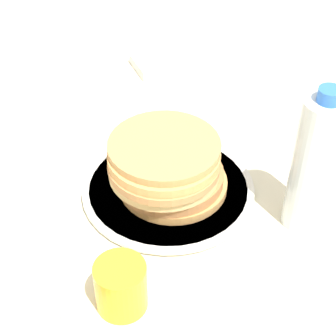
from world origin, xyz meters
TOP-DOWN VIEW (x-y plane):
  - ground_plane at (0.00, 0.00)m, footprint 4.00×4.00m
  - plate at (0.01, -0.00)m, footprint 0.27×0.27m
  - pancake_stack at (0.00, -0.01)m, footprint 0.18×0.18m
  - juice_glass at (-0.04, -0.21)m, footprint 0.07×0.07m
  - water_bottle_near at (0.21, -0.05)m, footprint 0.06×0.06m
  - napkin at (-0.02, 0.39)m, footprint 0.17×0.14m

SIDE VIEW (x-z plane):
  - ground_plane at x=0.00m, z-range 0.00..0.00m
  - plate at x=0.01m, z-range 0.00..0.01m
  - napkin at x=-0.02m, z-range 0.00..0.02m
  - juice_glass at x=-0.04m, z-range 0.00..0.07m
  - pancake_stack at x=0.00m, z-range 0.01..0.10m
  - water_bottle_near at x=0.21m, z-range -0.01..0.22m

